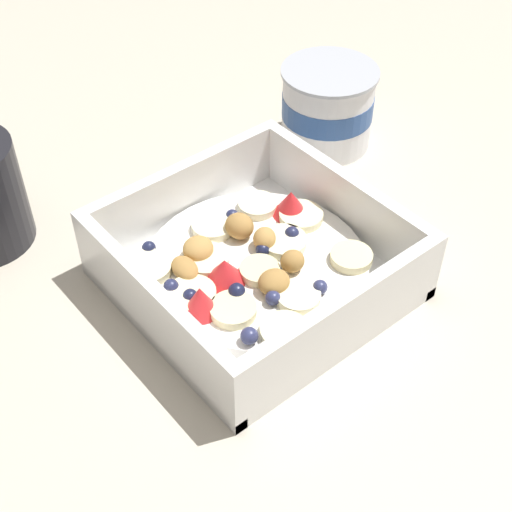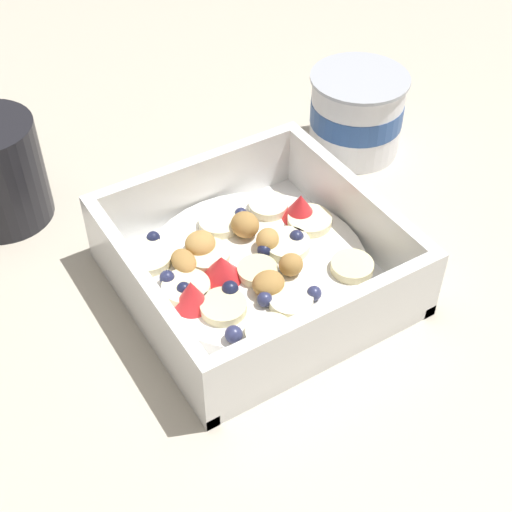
% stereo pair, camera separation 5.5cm
% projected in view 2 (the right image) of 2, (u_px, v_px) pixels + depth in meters
% --- Properties ---
extents(ground_plane, '(2.40, 2.40, 0.00)m').
position_uv_depth(ground_plane, '(263.00, 264.00, 0.59)').
color(ground_plane, beige).
extents(fruit_bowl, '(0.19, 0.19, 0.06)m').
position_uv_depth(fruit_bowl, '(254.00, 266.00, 0.56)').
color(fruit_bowl, white).
rests_on(fruit_bowl, ground).
extents(spoon, '(0.08, 0.17, 0.01)m').
position_uv_depth(spoon, '(186.00, 187.00, 0.66)').
color(spoon, silver).
rests_on(spoon, ground).
extents(yogurt_cup, '(0.09, 0.09, 0.08)m').
position_uv_depth(yogurt_cup, '(356.00, 113.00, 0.68)').
color(yogurt_cup, white).
rests_on(yogurt_cup, ground).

